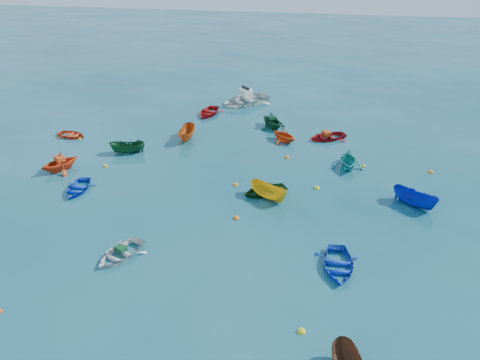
% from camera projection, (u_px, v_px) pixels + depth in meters
% --- Properties ---
extents(ground, '(160.00, 160.00, 0.00)m').
position_uv_depth(ground, '(226.00, 225.00, 28.04)').
color(ground, '#0A424F').
rests_on(ground, ground).
extents(dinghy_blue_sw, '(2.27, 3.02, 0.59)m').
position_uv_depth(dinghy_blue_sw, '(78.00, 191.00, 31.69)').
color(dinghy_blue_sw, blue).
rests_on(dinghy_blue_sw, ground).
extents(dinghy_white_near, '(3.12, 3.55, 0.61)m').
position_uv_depth(dinghy_white_near, '(120.00, 256.00, 25.37)').
color(dinghy_white_near, silver).
rests_on(dinghy_white_near, ground).
extents(dinghy_blue_se, '(2.55, 3.42, 0.68)m').
position_uv_depth(dinghy_blue_se, '(338.00, 268.00, 24.47)').
color(dinghy_blue_se, '#0F38C0').
rests_on(dinghy_blue_se, ground).
extents(dinghy_orange_w, '(3.60, 3.70, 1.48)m').
position_uv_depth(dinghy_orange_w, '(61.00, 170.00, 34.38)').
color(dinghy_orange_w, '#E64015').
rests_on(dinghy_orange_w, ground).
extents(sampan_yellow_mid, '(3.07, 2.57, 1.14)m').
position_uv_depth(sampan_yellow_mid, '(268.00, 198.00, 30.80)').
color(sampan_yellow_mid, gold).
rests_on(sampan_yellow_mid, ground).
extents(dinghy_green_e, '(3.72, 3.45, 0.63)m').
position_uv_depth(dinghy_green_e, '(264.00, 194.00, 31.34)').
color(dinghy_green_e, '#124F1A').
rests_on(dinghy_green_e, ground).
extents(dinghy_cyan_se, '(2.56, 2.91, 1.44)m').
position_uv_depth(dinghy_cyan_se, '(347.00, 167.00, 34.78)').
color(dinghy_cyan_se, teal).
rests_on(dinghy_cyan_se, ground).
extents(dinghy_red_nw, '(2.98, 2.41, 0.55)m').
position_uv_depth(dinghy_red_nw, '(72.00, 137.00, 39.86)').
color(dinghy_red_nw, red).
rests_on(dinghy_red_nw, ground).
extents(sampan_orange_n, '(1.29, 3.16, 1.21)m').
position_uv_depth(sampan_orange_n, '(187.00, 139.00, 39.37)').
color(sampan_orange_n, '#BD4B11').
rests_on(sampan_orange_n, ground).
extents(dinghy_green_n, '(3.65, 3.70, 1.48)m').
position_uv_depth(dinghy_green_n, '(272.00, 127.00, 41.71)').
color(dinghy_green_n, '#0F4424').
rests_on(dinghy_green_n, ground).
extents(dinghy_red_ne, '(3.89, 3.51, 0.66)m').
position_uv_depth(dinghy_red_ne, '(327.00, 139.00, 39.45)').
color(dinghy_red_ne, '#A80E11').
rests_on(dinghy_red_ne, ground).
extents(sampan_blue_far, '(3.13, 2.70, 1.17)m').
position_uv_depth(sampan_blue_far, '(413.00, 205.00, 30.02)').
color(sampan_blue_far, '#0D20A9').
rests_on(sampan_blue_far, ground).
extents(dinghy_red_far, '(2.77, 3.56, 0.68)m').
position_uv_depth(dinghy_red_far, '(209.00, 114.00, 44.60)').
color(dinghy_red_far, '#AC0F0E').
rests_on(dinghy_red_far, ground).
extents(dinghy_orange_far, '(3.29, 3.24, 1.31)m').
position_uv_depth(dinghy_orange_far, '(284.00, 141.00, 39.03)').
color(dinghy_orange_far, '#CF4413').
rests_on(dinghy_orange_far, ground).
extents(sampan_green_far, '(2.95, 1.74, 1.07)m').
position_uv_depth(sampan_green_far, '(128.00, 153.00, 37.00)').
color(sampan_green_far, '#104621').
rests_on(sampan_green_far, ground).
extents(motorboat_white, '(6.23, 6.16, 1.66)m').
position_uv_depth(motorboat_white, '(246.00, 103.00, 47.38)').
color(motorboat_white, silver).
rests_on(motorboat_white, ground).
extents(tarp_green_a, '(0.71, 0.64, 0.28)m').
position_uv_depth(tarp_green_a, '(121.00, 249.00, 25.23)').
color(tarp_green_a, '#114422').
rests_on(tarp_green_a, dinghy_white_near).
extents(tarp_orange_a, '(0.92, 0.88, 0.36)m').
position_uv_depth(tarp_orange_a, '(59.00, 159.00, 33.97)').
color(tarp_orange_a, '#DA4616').
rests_on(tarp_orange_a, dinghy_orange_w).
extents(tarp_green_b, '(0.78, 0.76, 0.30)m').
position_uv_depth(tarp_green_b, '(272.00, 118.00, 41.37)').
color(tarp_green_b, '#114725').
rests_on(tarp_green_b, dinghy_green_n).
extents(tarp_orange_b, '(0.84, 0.92, 0.36)m').
position_uv_depth(tarp_orange_b, '(327.00, 133.00, 39.18)').
color(tarp_orange_b, '#B23E12').
rests_on(tarp_orange_b, dinghy_red_ne).
extents(buoy_or_a, '(0.29, 0.29, 0.29)m').
position_uv_depth(buoy_or_a, '(0.00, 312.00, 21.71)').
color(buoy_or_a, '#DB490B').
rests_on(buoy_or_a, ground).
extents(buoy_ye_a, '(0.37, 0.37, 0.37)m').
position_uv_depth(buoy_ye_a, '(302.00, 332.00, 20.62)').
color(buoy_ye_a, yellow).
rests_on(buoy_ye_a, ground).
extents(buoy_or_b, '(0.36, 0.36, 0.36)m').
position_uv_depth(buoy_or_b, '(236.00, 218.00, 28.66)').
color(buoy_or_b, orange).
rests_on(buoy_or_b, ground).
extents(buoy_ye_b, '(0.36, 0.36, 0.36)m').
position_uv_depth(buoy_ye_b, '(80.00, 139.00, 39.46)').
color(buoy_ye_b, yellow).
rests_on(buoy_ye_b, ground).
extents(buoy_or_c, '(0.35, 0.35, 0.35)m').
position_uv_depth(buoy_or_c, '(236.00, 185.00, 32.38)').
color(buoy_or_c, orange).
rests_on(buoy_or_c, ground).
extents(buoy_ye_c, '(0.38, 0.38, 0.38)m').
position_uv_depth(buoy_ye_c, '(317.00, 188.00, 31.96)').
color(buoy_ye_c, yellow).
rests_on(buoy_ye_c, ground).
extents(buoy_or_d, '(0.37, 0.37, 0.37)m').
position_uv_depth(buoy_or_d, '(431.00, 173.00, 34.03)').
color(buoy_or_d, orange).
rests_on(buoy_or_d, ground).
extents(buoy_ye_d, '(0.35, 0.35, 0.35)m').
position_uv_depth(buoy_ye_d, '(105.00, 166.00, 34.91)').
color(buoy_ye_d, gold).
rests_on(buoy_ye_d, ground).
extents(buoy_or_e, '(0.36, 0.36, 0.36)m').
position_uv_depth(buoy_or_e, '(287.00, 158.00, 36.20)').
color(buoy_or_e, orange).
rests_on(buoy_or_e, ground).
extents(buoy_ye_e, '(0.29, 0.29, 0.29)m').
position_uv_depth(buoy_ye_e, '(363.00, 166.00, 34.91)').
color(buoy_ye_e, yellow).
rests_on(buoy_ye_e, ground).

